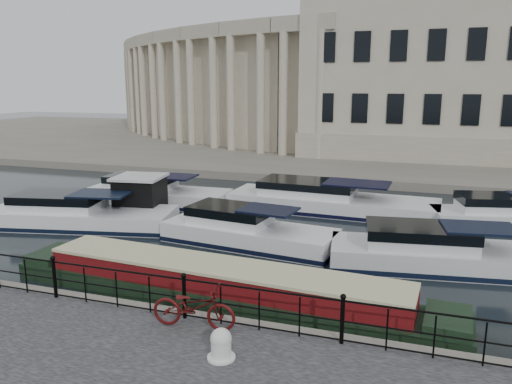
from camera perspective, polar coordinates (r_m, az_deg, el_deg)
ground_plane at (r=15.36m, az=-4.23°, el=-12.42°), size 160.00×160.00×0.00m
far_bank at (r=52.49m, az=12.42°, el=5.35°), size 120.00×42.00×0.55m
railing at (r=13.01m, az=-8.21°, el=-11.47°), size 24.14×0.14×1.22m
civic_building at (r=47.98m, az=11.01°, el=12.88°), size 53.55×31.84×16.85m
bicycle at (r=12.54m, az=-7.13°, el=-12.87°), size 2.17×0.92×1.11m
mooring_bollard at (r=11.34m, az=-4.01°, el=-16.99°), size 0.62×0.62×0.70m
narrowboat at (r=15.21m, az=-4.17°, el=-11.17°), size 14.15×2.85×1.52m
harbour_hut at (r=24.56m, az=-13.05°, el=-0.84°), size 3.37×2.94×2.19m
cabin_cruisers at (r=23.01m, az=2.28°, el=-2.92°), size 26.82×10.30×1.99m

